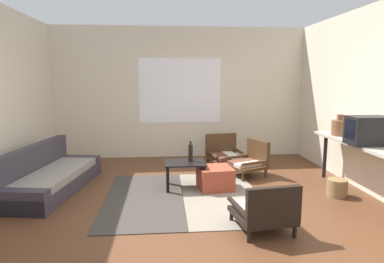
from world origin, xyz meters
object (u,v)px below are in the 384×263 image
object	(u,v)px
armchair_striped_foreground	(265,211)
console_shelf	(356,147)
couch	(49,177)
glass_bottle	(191,153)
armchair_by_window	(224,153)
armchair_corner	(250,160)
clay_vase	(340,127)
crt_television	(368,131)
ottoman_orange	(215,178)
wicker_basket	(337,188)
coffee_table	(185,167)

from	to	relation	value
armchair_striped_foreground	console_shelf	distance (m)	1.97
couch	glass_bottle	bearing A→B (deg)	0.12
armchair_by_window	armchair_corner	world-z (taller)	armchair_corner
armchair_striped_foreground	clay_vase	size ratio (longest dim) A/B	2.13
armchair_striped_foreground	glass_bottle	bearing A→B (deg)	112.92
couch	crt_television	bearing A→B (deg)	-10.37
ottoman_orange	crt_television	bearing A→B (deg)	-19.19
console_shelf	wicker_basket	xyz separation A→B (m)	(-0.26, -0.03, -0.58)
armchair_striped_foreground	wicker_basket	distance (m)	1.69
coffee_table	armchair_striped_foreground	world-z (taller)	armchair_striped_foreground
couch	glass_bottle	world-z (taller)	glass_bottle
coffee_table	wicker_basket	distance (m)	2.20
armchair_striped_foreground	console_shelf	bearing A→B (deg)	32.84
crt_television	clay_vase	world-z (taller)	crt_television
console_shelf	wicker_basket	world-z (taller)	console_shelf
armchair_by_window	console_shelf	distance (m)	2.42
coffee_table	clay_vase	distance (m)	2.45
console_shelf	glass_bottle	world-z (taller)	console_shelf
ottoman_orange	armchair_by_window	bearing A→B (deg)	74.27
armchair_striped_foreground	wicker_basket	size ratio (longest dim) A/B	2.53
armchair_corner	glass_bottle	world-z (taller)	glass_bottle
clay_vase	console_shelf	bearing A→B (deg)	-90.00
coffee_table	clay_vase	bearing A→B (deg)	-0.72
armchair_corner	glass_bottle	xyz separation A→B (m)	(-1.06, -0.51, 0.26)
armchair_by_window	ottoman_orange	world-z (taller)	armchair_by_window
couch	ottoman_orange	distance (m)	2.47
ottoman_orange	wicker_basket	distance (m)	1.74
coffee_table	ottoman_orange	distance (m)	0.48
couch	console_shelf	world-z (taller)	console_shelf
couch	wicker_basket	xyz separation A→B (m)	(4.14, -0.59, -0.08)
coffee_table	console_shelf	xyz separation A→B (m)	(2.38, -0.51, 0.38)
armchair_corner	clay_vase	size ratio (longest dim) A/B	2.21
armchair_striped_foreground	ottoman_orange	distance (m)	1.51
armchair_corner	ottoman_orange	bearing A→B (deg)	-137.50
armchair_striped_foreground	wicker_basket	world-z (taller)	armchair_striped_foreground
armchair_by_window	coffee_table	bearing A→B (deg)	-123.01
armchair_corner	console_shelf	size ratio (longest dim) A/B	0.38
coffee_table	wicker_basket	xyz separation A→B (m)	(2.12, -0.55, -0.20)
glass_bottle	wicker_basket	xyz separation A→B (m)	(2.03, -0.60, -0.42)
armchair_by_window	glass_bottle	distance (m)	1.47
armchair_corner	wicker_basket	size ratio (longest dim) A/B	2.64
ottoman_orange	wicker_basket	size ratio (longest dim) A/B	1.78
clay_vase	armchair_striped_foreground	bearing A→B (deg)	-136.62
coffee_table	couch	bearing A→B (deg)	178.61
coffee_table	armchair_striped_foreground	xyz separation A→B (m)	(0.77, -1.55, -0.08)
armchair_by_window	clay_vase	bearing A→B (deg)	-40.27
crt_television	clay_vase	distance (m)	0.73
console_shelf	coffee_table	bearing A→B (deg)	167.84
coffee_table	glass_bottle	size ratio (longest dim) A/B	1.96
console_shelf	glass_bottle	xyz separation A→B (m)	(-2.29, 0.57, -0.16)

